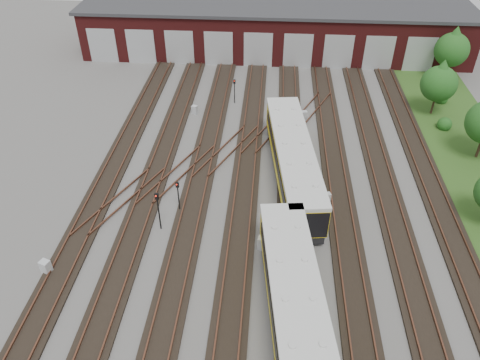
{
  "coord_description": "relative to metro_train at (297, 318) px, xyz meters",
  "views": [
    {
      "loc": [
        -0.04,
        -22.87,
        24.73
      ],
      "look_at": [
        -2.27,
        7.0,
        2.0
      ],
      "focal_mm": 35.0,
      "sensor_mm": 36.0,
      "label": 1
    }
  ],
  "objects": [
    {
      "name": "signal_mast_3",
      "position": [
        0.46,
        18.27,
        -0.36
      ],
      "size": [
        0.27,
        0.26,
        2.67
      ],
      "rotation": [
        0.0,
        0.0,
        -0.42
      ],
      "color": "black",
      "rests_on": "ground"
    },
    {
      "name": "tree_0",
      "position": [
        15.15,
        28.98,
        1.86
      ],
      "size": [
        3.71,
        3.71,
        6.15
      ],
      "color": "#322216",
      "rests_on": "ground"
    },
    {
      "name": "relay_cabinet_1",
      "position": [
        -10.19,
        27.09,
        -1.61
      ],
      "size": [
        0.71,
        0.67,
        0.95
      ],
      "primitive_type": "cube",
      "rotation": [
        0.0,
        0.0,
        -0.43
      ],
      "color": "#B7B9BC",
      "rests_on": "ground"
    },
    {
      "name": "signal_mast_0",
      "position": [
        -10.07,
        9.03,
        0.13
      ],
      "size": [
        0.3,
        0.28,
        3.46
      ],
      "rotation": [
        0.0,
        0.0,
        -0.22
      ],
      "color": "black",
      "rests_on": "ground"
    },
    {
      "name": "bush_2",
      "position": [
        16.9,
        31.73,
        -1.37
      ],
      "size": [
        1.44,
        1.44,
        1.44
      ],
      "primitive_type": "sphere",
      "color": "#184714",
      "rests_on": "ground"
    },
    {
      "name": "tree_1",
      "position": [
        18.86,
        37.85,
        2.14
      ],
      "size": [
        3.97,
        3.97,
        6.58
      ],
      "color": "#322216",
      "rests_on": "ground"
    },
    {
      "name": "metro_train",
      "position": [
        0.0,
        0.0,
        0.0
      ],
      "size": [
        4.97,
        48.85,
        3.43
      ],
      "rotation": [
        0.0,
        0.0,
        0.12
      ],
      "color": "black",
      "rests_on": "ground"
    },
    {
      "name": "maintenance_shed",
      "position": [
        -2.01,
        46.0,
        1.12
      ],
      "size": [
        51.0,
        12.5,
        6.35
      ],
      "color": "#501414",
      "rests_on": "ground"
    },
    {
      "name": "track_network",
      "position": [
        -2.17,
        6.61,
        -1.98
      ],
      "size": [
        30.4,
        70.0,
        0.33
      ],
      "color": "black",
      "rests_on": "ground"
    },
    {
      "name": "relay_cabinet_4",
      "position": [
        2.87,
        13.22,
        -1.65
      ],
      "size": [
        0.64,
        0.59,
        0.88
      ],
      "primitive_type": "cube",
      "rotation": [
        0.0,
        0.0,
        0.34
      ],
      "color": "#B7B9BC",
      "rests_on": "ground"
    },
    {
      "name": "relay_cabinet_0",
      "position": [
        -17.0,
        4.07,
        -1.55
      ],
      "size": [
        0.8,
        0.74,
        1.08
      ],
      "primitive_type": "cube",
      "rotation": [
        0.0,
        0.0,
        -0.37
      ],
      "color": "#B7B9BC",
      "rests_on": "ground"
    },
    {
      "name": "ground",
      "position": [
        -2.0,
        6.02,
        -2.09
      ],
      "size": [
        120.0,
        120.0,
        0.0
      ],
      "primitive_type": "plane",
      "color": "#4C4946",
      "rests_on": "ground"
    },
    {
      "name": "signal_mast_1",
      "position": [
        -9.0,
        11.24,
        -0.25
      ],
      "size": [
        0.27,
        0.26,
        2.85
      ],
      "rotation": [
        0.0,
        0.0,
        -0.26
      ],
      "color": "black",
      "rests_on": "ground"
    },
    {
      "name": "signal_mast_2",
      "position": [
        -6.13,
        29.87,
        -0.28
      ],
      "size": [
        0.24,
        0.23,
        2.81
      ],
      "rotation": [
        0.0,
        0.0,
        -0.06
      ],
      "color": "black",
      "rests_on": "ground"
    },
    {
      "name": "relay_cabinet_2",
      "position": [
        -2.22,
        7.47,
        -1.55
      ],
      "size": [
        0.75,
        0.67,
        1.08
      ],
      "primitive_type": "cube",
      "rotation": [
        0.0,
        0.0,
        -0.23
      ],
      "color": "#B7B9BC",
      "rests_on": "ground"
    },
    {
      "name": "bush_1",
      "position": [
        15.67,
        25.91,
        -1.37
      ],
      "size": [
        1.44,
        1.44,
        1.44
      ],
      "primitive_type": "sphere",
      "color": "#184714",
      "rests_on": "ground"
    },
    {
      "name": "relay_cabinet_3",
      "position": [
        1.44,
        26.69,
        -1.59
      ],
      "size": [
        0.7,
        0.63,
        1.0
      ],
      "primitive_type": "cube",
      "rotation": [
        0.0,
        0.0,
        0.25
      ],
      "color": "#B7B9BC",
      "rests_on": "ground"
    }
  ]
}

